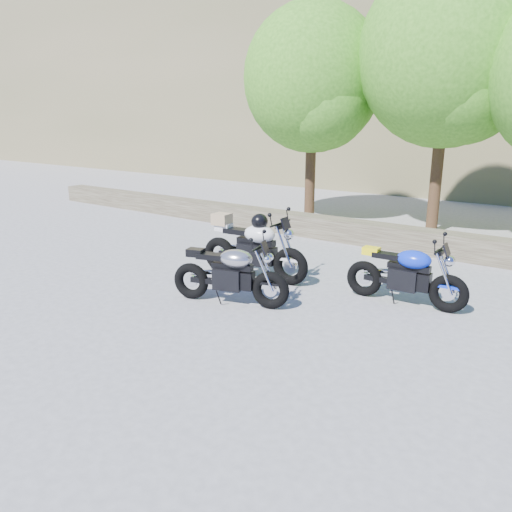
# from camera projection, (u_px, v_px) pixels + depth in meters

# --- Properties ---
(ground) EXTENTS (90.00, 90.00, 0.00)m
(ground) POSITION_uv_depth(u_px,v_px,m) (203.00, 320.00, 7.06)
(ground) COLOR slate
(ground) RESTS_ON ground
(stone_wall) EXTENTS (22.00, 0.55, 0.50)m
(stone_wall) POSITION_uv_depth(u_px,v_px,m) (367.00, 233.00, 11.27)
(stone_wall) COLOR #443B2D
(stone_wall) RESTS_ON ground
(tree_decid_left) EXTENTS (3.67, 3.67, 5.62)m
(tree_decid_left) POSITION_uv_depth(u_px,v_px,m) (315.00, 84.00, 13.01)
(tree_decid_left) COLOR #382314
(tree_decid_left) RESTS_ON ground
(tree_decid_mid) EXTENTS (4.08, 4.08, 6.24)m
(tree_decid_mid) POSITION_uv_depth(u_px,v_px,m) (451.00, 60.00, 11.32)
(tree_decid_mid) COLOR #382314
(tree_decid_mid) RESTS_ON ground
(silver_bike) EXTENTS (1.85, 0.77, 0.95)m
(silver_bike) POSITION_uv_depth(u_px,v_px,m) (230.00, 275.00, 7.57)
(silver_bike) COLOR black
(silver_bike) RESTS_ON ground
(white_bike) EXTENTS (2.13, 0.67, 1.18)m
(white_bike) POSITION_uv_depth(u_px,v_px,m) (253.00, 246.00, 8.78)
(white_bike) COLOR black
(white_bike) RESTS_ON ground
(blue_bike) EXTENTS (1.88, 0.60, 0.94)m
(blue_bike) POSITION_uv_depth(u_px,v_px,m) (406.00, 275.00, 7.56)
(blue_bike) COLOR black
(blue_bike) RESTS_ON ground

